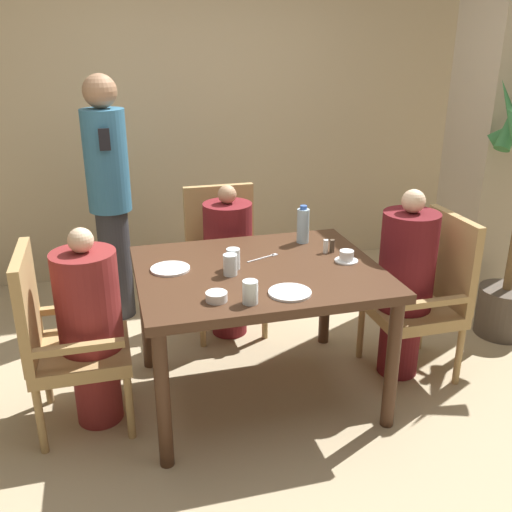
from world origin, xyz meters
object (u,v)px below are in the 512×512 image
object	(u,v)px
standing_host	(109,194)
glass_tall_far	(233,259)
teacup_with_saucer	(347,257)
glass_tall_mid	(230,265)
chair_left_side	(61,337)
chair_right_side	(426,292)
chair_far_side	(224,255)
diner_in_right_chair	(405,283)
plate_main_left	(290,292)
diner_in_left_chair	(91,326)
bowl_small	(216,297)
plate_main_right	(170,269)
diner_in_far_chair	(228,260)
water_bottle	(303,225)
glass_tall_near	(250,292)

from	to	relation	value
standing_host	glass_tall_far	world-z (taller)	standing_host
teacup_with_saucer	glass_tall_mid	size ratio (longest dim) A/B	1.16
chair_left_side	chair_right_side	xyz separation A→B (m)	(2.06, 0.00, 0.00)
chair_far_side	diner_in_right_chair	xyz separation A→B (m)	(0.88, -0.91, 0.07)
chair_far_side	plate_main_left	world-z (taller)	chair_far_side
diner_in_left_chair	bowl_small	distance (m)	0.72
standing_host	plate_main_right	size ratio (longest dim) A/B	8.24
diner_in_far_chair	plate_main_right	distance (m)	0.84
diner_in_far_chair	diner_in_right_chair	distance (m)	1.17
chair_left_side	diner_in_far_chair	distance (m)	1.28
diner_in_far_chair	water_bottle	distance (m)	0.66
diner_in_right_chair	glass_tall_far	size ratio (longest dim) A/B	10.36
plate_main_left	bowl_small	world-z (taller)	bowl_small
bowl_small	plate_main_left	bearing A→B (deg)	-2.21
chair_left_side	standing_host	xyz separation A→B (m)	(0.31, 1.23, 0.40)
chair_left_side	glass_tall_mid	world-z (taller)	chair_left_side
glass_tall_mid	glass_tall_near	bearing A→B (deg)	-87.60
diner_in_left_chair	water_bottle	bearing A→B (deg)	14.78
chair_right_side	glass_tall_far	size ratio (longest dim) A/B	8.82
diner_in_left_chair	plate_main_right	distance (m)	0.50
standing_host	plate_main_left	distance (m)	1.77
glass_tall_mid	teacup_with_saucer	bearing A→B (deg)	1.65
chair_far_side	plate_main_right	xyz separation A→B (m)	(-0.46, -0.81, 0.27)
chair_far_side	glass_tall_near	world-z (taller)	chair_far_side
chair_right_side	teacup_with_saucer	distance (m)	0.61
diner_in_left_chair	chair_right_side	xyz separation A→B (m)	(1.91, -0.00, -0.04)
diner_in_left_chair	glass_tall_far	size ratio (longest dim) A/B	9.73
standing_host	bowl_small	world-z (taller)	standing_host
chair_right_side	water_bottle	world-z (taller)	water_bottle
chair_far_side	bowl_small	size ratio (longest dim) A/B	9.57
plate_main_right	teacup_with_saucer	distance (m)	0.95
plate_main_right	bowl_small	distance (m)	0.46
chair_left_side	diner_in_right_chair	bearing A→B (deg)	0.00
diner_in_right_chair	glass_tall_near	xyz separation A→B (m)	(-1.03, -0.40, 0.24)
chair_left_side	chair_right_side	world-z (taller)	same
glass_tall_mid	glass_tall_far	xyz separation A→B (m)	(0.03, 0.08, 0.00)
chair_right_side	chair_left_side	bearing A→B (deg)	180.00
bowl_small	glass_tall_mid	bearing A→B (deg)	65.59
diner_in_far_chair	glass_tall_far	world-z (taller)	diner_in_far_chair
diner_in_left_chair	plate_main_right	xyz separation A→B (m)	(0.43, 0.10, 0.23)
chair_right_side	glass_tall_mid	world-z (taller)	chair_right_side
chair_left_side	bowl_small	size ratio (longest dim) A/B	9.57
chair_left_side	plate_main_right	xyz separation A→B (m)	(0.57, 0.10, 0.27)
diner_in_right_chair	bowl_small	size ratio (longest dim) A/B	11.24
diner_in_right_chair	standing_host	size ratio (longest dim) A/B	0.67
standing_host	plate_main_right	world-z (taller)	standing_host
plate_main_right	water_bottle	distance (m)	0.86
chair_right_side	standing_host	bearing A→B (deg)	144.90
glass_tall_near	glass_tall_mid	distance (m)	0.35
plate_main_left	diner_in_far_chair	bearing A→B (deg)	93.06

